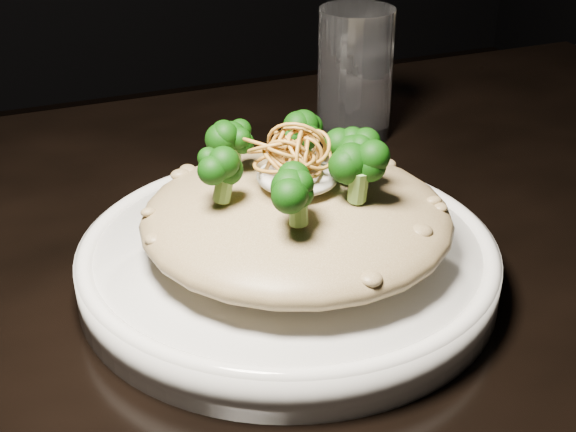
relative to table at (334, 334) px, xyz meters
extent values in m
cube|color=black|center=(0.00, 0.00, 0.06)|extent=(1.10, 0.80, 0.04)
cylinder|color=black|center=(0.48, 0.33, -0.31)|extent=(0.05, 0.05, 0.71)
cylinder|color=white|center=(-0.05, -0.03, 0.10)|extent=(0.30, 0.30, 0.03)
ellipsoid|color=brown|center=(-0.05, -0.03, 0.14)|extent=(0.22, 0.22, 0.05)
ellipsoid|color=silver|center=(-0.05, -0.03, 0.17)|extent=(0.06, 0.06, 0.02)
cylinder|color=white|center=(0.11, 0.21, 0.15)|extent=(0.09, 0.09, 0.13)
camera|label=1|loc=(-0.24, -0.49, 0.41)|focal=50.00mm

